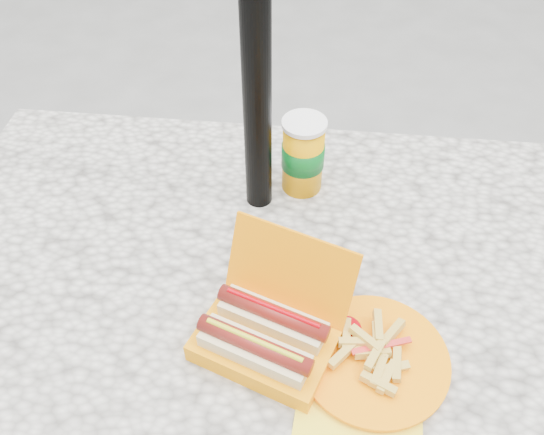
# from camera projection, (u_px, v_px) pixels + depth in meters

# --- Properties ---
(picnic_table) EXTENTS (1.20, 0.80, 0.75)m
(picnic_table) POSITION_uv_depth(u_px,v_px,m) (250.00, 297.00, 1.10)
(picnic_table) COLOR beige
(picnic_table) RESTS_ON ground
(umbrella_pole) EXTENTS (0.05, 0.05, 2.20)m
(umbrella_pole) POSITION_uv_depth(u_px,v_px,m) (256.00, 35.00, 0.88)
(umbrella_pole) COLOR black
(umbrella_pole) RESTS_ON ground
(hotdog_box) EXTENTS (0.26, 0.25, 0.16)m
(hotdog_box) POSITION_uv_depth(u_px,v_px,m) (266.00, 335.00, 0.87)
(hotdog_box) COLOR #FF8600
(hotdog_box) RESTS_ON picnic_table
(fries_plate) EXTENTS (0.23, 0.31, 0.05)m
(fries_plate) POSITION_uv_depth(u_px,v_px,m) (372.00, 362.00, 0.87)
(fries_plate) COLOR yellow
(fries_plate) RESTS_ON picnic_table
(soda_cup) EXTENTS (0.08, 0.08, 0.16)m
(soda_cup) POSITION_uv_depth(u_px,v_px,m) (303.00, 155.00, 1.10)
(soda_cup) COLOR #ED9C00
(soda_cup) RESTS_ON picnic_table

